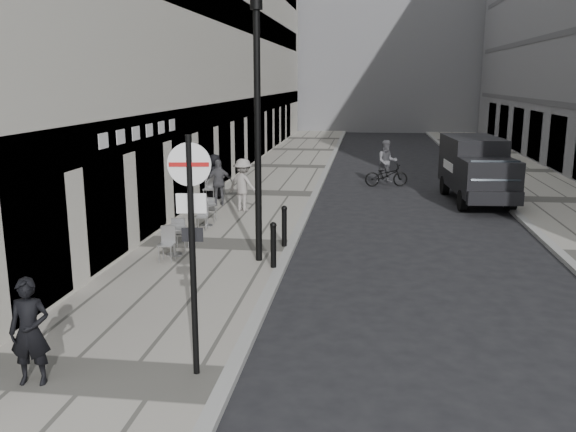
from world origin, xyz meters
name	(u,v)px	position (x,y,z in m)	size (l,w,h in m)	color
sidewalk	(264,194)	(-2.00, 18.00, 0.06)	(4.00, 60.00, 0.12)	gray
far_sidewalk	(557,201)	(9.00, 18.00, 0.06)	(4.00, 60.00, 0.12)	gray
building_far	(366,9)	(1.50, 56.00, 11.00)	(24.00, 16.00, 22.00)	slate
walking_man	(30,332)	(-2.77, 2.40, 0.92)	(0.58, 0.38, 1.60)	black
sign_post	(191,225)	(-0.49, 3.00, 2.42)	(0.62, 0.14, 3.59)	black
lamppost	(258,118)	(-0.59, 8.95, 3.58)	(0.28, 0.28, 6.23)	black
bollard_near	(284,227)	(-0.15, 10.31, 0.63)	(0.14, 0.14, 1.03)	black
bollard_far	(273,246)	(-0.15, 8.41, 0.63)	(0.14, 0.14, 1.02)	black
panel_van	(476,166)	(5.99, 17.85, 1.33)	(2.23, 5.14, 2.36)	black
cyclist	(387,168)	(2.82, 20.79, 0.77)	(1.92, 0.96, 1.97)	black
pedestrian_a	(219,183)	(-3.15, 15.37, 0.93)	(0.95, 0.40, 1.62)	#4D4D51
pedestrian_b	(243,185)	(-2.13, 14.61, 1.00)	(1.14, 0.66, 1.76)	gray
pedestrian_c	(215,176)	(-3.60, 16.57, 0.95)	(0.81, 0.53, 1.67)	black
cafe_table_near	(206,213)	(-2.80, 12.29, 0.52)	(0.62, 1.40, 0.80)	#AFAFB1
cafe_table_mid	(174,238)	(-2.80, 9.12, 0.55)	(0.66, 1.49, 0.85)	#B6B6B8
cafe_table_far	(214,186)	(-3.60, 16.45, 0.63)	(0.79, 1.78, 1.01)	#B5B5B7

